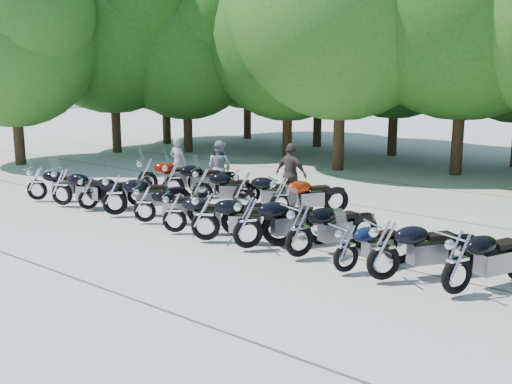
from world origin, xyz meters
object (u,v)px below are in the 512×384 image
Objects in this scene: motorcycle_10 at (384,249)px; motorcycle_11 at (458,261)px; motorcycle_4 at (145,203)px; motorcycle_15 at (173,178)px; motorcycle_5 at (174,211)px; rider_1 at (220,168)px; motorcycle_1 at (62,185)px; motorcycle_7 at (248,221)px; motorcycle_6 at (205,215)px; motorcycle_0 at (37,182)px; motorcycle_16 at (203,185)px; motorcycle_2 at (88,191)px; rider_2 at (291,175)px; motorcycle_18 at (281,195)px; motorcycle_17 at (244,189)px; motorcycle_3 at (115,194)px; motorcycle_14 at (147,174)px; motorcycle_8 at (300,229)px; motorcycle_9 at (346,246)px; rider_0 at (178,162)px.

motorcycle_11 is (1.34, 0.15, -0.00)m from motorcycle_10.
motorcycle_15 is at bearing -2.01° from motorcycle_4.
rider_1 is (-2.33, 4.22, 0.29)m from motorcycle_5.
motorcycle_7 is (6.98, 0.06, 0.03)m from motorcycle_1.
motorcycle_11 is at bearing -118.57° from motorcycle_6.
motorcycle_11 is at bearing -126.09° from motorcycle_0.
motorcycle_4 is at bearing -124.16° from motorcycle_0.
motorcycle_7 is 4.62m from motorcycle_11.
motorcycle_11 is 1.06× the size of motorcycle_16.
motorcycle_5 reaches higher than motorcycle_2.
motorcycle_15 reaches higher than motorcycle_2.
motorcycle_15 is at bearing 28.20° from rider_2.
motorcycle_11 is 6.40m from motorcycle_18.
motorcycle_4 is 2.93m from motorcycle_17.
motorcycle_18 is at bearing -101.43° from motorcycle_3.
motorcycle_0 is 0.89× the size of motorcycle_10.
motorcycle_4 is (4.62, 0.25, -0.03)m from motorcycle_0.
motorcycle_15 is (-9.82, 2.52, -0.00)m from motorcycle_11.
motorcycle_4 is at bearing 29.96° from motorcycle_7.
motorcycle_10 is at bearing -138.21° from motorcycle_17.
motorcycle_6 is at bearing 35.64° from motorcycle_10.
motorcycle_10 reaches higher than motorcycle_0.
motorcycle_6 is (3.63, -0.27, 0.01)m from motorcycle_3.
motorcycle_4 is at bearing -137.99° from motorcycle_3.
motorcycle_0 is 4.63m from motorcycle_4.
motorcycle_4 is 0.89× the size of motorcycle_17.
motorcycle_7 is 7.00m from motorcycle_14.
rider_2 is at bearing -76.93° from motorcycle_16.
motorcycle_6 is at bearing -130.84° from motorcycle_4.
motorcycle_14 is at bearing -69.38° from motorcycle_0.
motorcycle_8 is (4.84, 0.05, 0.10)m from motorcycle_4.
motorcycle_9 is at bearing -164.45° from motorcycle_15.
rider_0 is (-9.94, 4.31, 0.16)m from motorcycle_10.
motorcycle_0 is 3.34m from motorcycle_14.
motorcycle_4 is 3.01m from motorcycle_15.
motorcycle_0 is 1.05× the size of motorcycle_9.
motorcycle_3 is 1.39× the size of rider_0.
motorcycle_6 is at bearing -162.49° from motorcycle_16.
motorcycle_15 is at bearing 16.29° from motorcycle_10.
motorcycle_14 is 3.94m from motorcycle_17.
motorcycle_7 is 6.20m from rider_1.
rider_2 is at bearing -31.91° from motorcycle_8.
motorcycle_9 is (9.47, 0.06, -0.08)m from motorcycle_1.
motorcycle_5 is 1.02× the size of motorcycle_9.
rider_2 reaches higher than motorcycle_18.
motorcycle_17 is (2.70, 0.18, -0.03)m from motorcycle_15.
motorcycle_9 is 1.16× the size of rider_1.
motorcycle_10 is at bearing -164.36° from motorcycle_8.
motorcycle_4 is at bearing 52.06° from motorcycle_6.
motorcycle_1 is at bearing 73.39° from rider_0.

